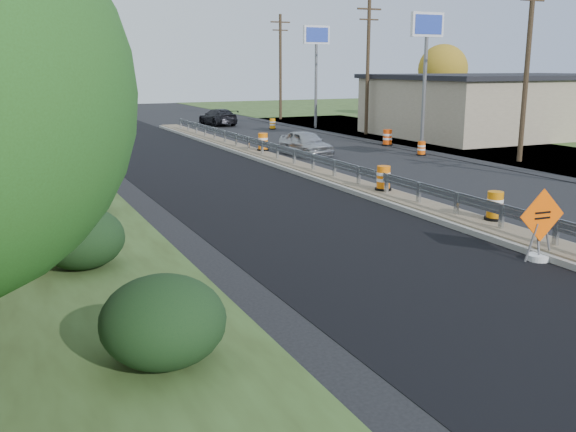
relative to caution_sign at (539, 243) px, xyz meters
name	(u,v)px	position (x,y,z in m)	size (l,w,h in m)	color
ground	(456,221)	(0.90, 4.32, -0.48)	(140.00, 140.00, 0.00)	black
milled_overlay	(222,181)	(-3.50, 14.32, -0.47)	(7.20, 120.00, 0.01)	black
median	(334,179)	(0.90, 12.32, -0.37)	(1.60, 55.00, 0.23)	gray
guardrail	(323,162)	(0.90, 13.32, 0.25)	(0.10, 46.15, 0.72)	silver
retail_building_near	(508,104)	(21.89, 24.32, 1.68)	(18.50, 12.50, 4.27)	tan
pylon_sign_mid	(427,37)	(11.40, 20.32, 6.00)	(2.20, 0.30, 7.90)	slate
pylon_sign_north	(316,44)	(11.40, 34.32, 6.00)	(2.20, 0.30, 7.90)	slate
utility_pole_smid	(527,64)	(12.40, 13.32, 4.46)	(1.90, 0.26, 9.40)	#473523
utility_pole_nmid	(368,65)	(12.40, 28.32, 4.46)	(1.90, 0.26, 9.40)	#473523
utility_pole_north	(280,65)	(12.40, 43.32, 4.46)	(1.90, 0.26, 9.40)	#473523
hedge_south	(163,321)	(-10.10, -1.68, 0.28)	(2.09, 2.09, 1.52)	black
hedge_mid	(81,238)	(-10.60, 4.32, 0.28)	(2.09, 2.09, 1.52)	black
hedge_north	(72,193)	(-10.10, 10.32, 0.28)	(2.09, 2.09, 1.52)	black
tree_far_yellow	(443,69)	(26.90, 38.32, 4.06)	(4.62, 4.62, 6.86)	#473523
caution_sign	(539,243)	(0.00, 0.00, 0.00)	(1.36, 0.57, 1.87)	white
barrel_median_near	(495,206)	(1.45, 3.21, 0.18)	(0.60, 0.60, 0.88)	black
barrel_median_mid	(383,179)	(1.04, 8.74, 0.20)	(0.63, 0.63, 0.93)	black
barrel_median_far	(263,142)	(1.45, 21.52, 0.22)	(0.66, 0.66, 0.97)	black
barrel_shoulder_near	(421,149)	(9.30, 17.51, -0.10)	(0.53, 0.53, 0.78)	black
barrel_shoulder_mid	(387,138)	(10.10, 22.09, 0.01)	(0.68, 0.68, 1.00)	black
barrel_shoulder_far	(273,124)	(7.90, 34.91, -0.08)	(0.56, 0.56, 0.82)	black
car_silver	(306,143)	(3.45, 20.15, 0.21)	(1.63, 4.05, 1.38)	#ABABAF
car_dark_far	(218,117)	(5.17, 40.09, 0.21)	(1.92, 4.72, 1.37)	black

